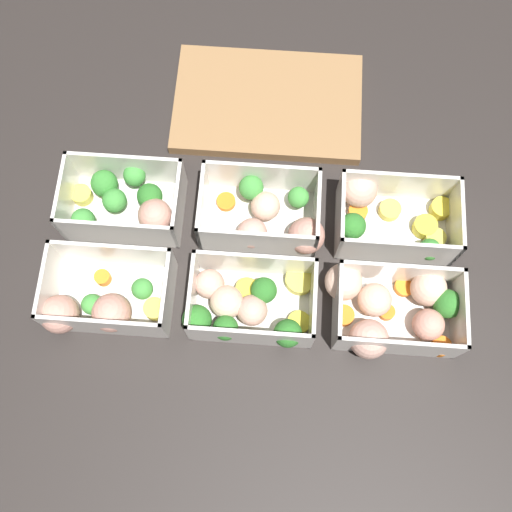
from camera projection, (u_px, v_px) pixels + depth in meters
name	position (u px, v px, depth m)	size (l,w,h in m)	color
ground_plane	(256.00, 262.00, 0.83)	(4.00, 4.00, 0.00)	#282321
container_near_left	(101.00, 302.00, 0.78)	(0.17, 0.12, 0.07)	silver
container_near_center	(245.00, 305.00, 0.79)	(0.18, 0.12, 0.07)	silver
container_near_right	(392.00, 308.00, 0.78)	(0.18, 0.14, 0.07)	silver
container_far_left	(126.00, 202.00, 0.83)	(0.16, 0.11, 0.07)	silver
container_far_center	(270.00, 216.00, 0.82)	(0.18, 0.11, 0.07)	silver
container_far_right	(387.00, 215.00, 0.83)	(0.17, 0.12, 0.07)	silver
cutting_board	(267.00, 104.00, 0.90)	(0.28, 0.18, 0.02)	olive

